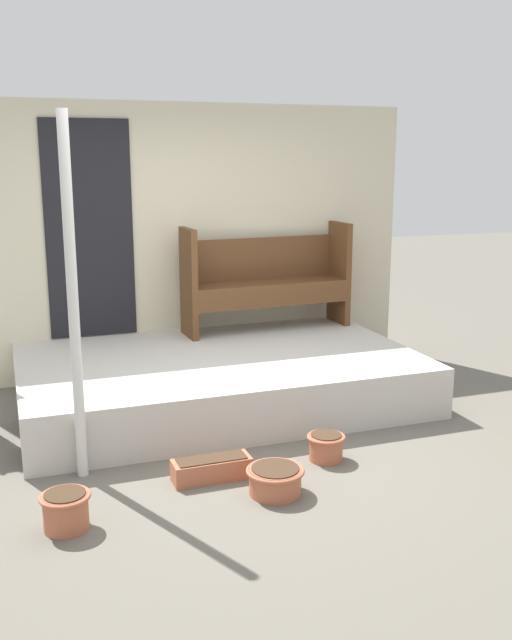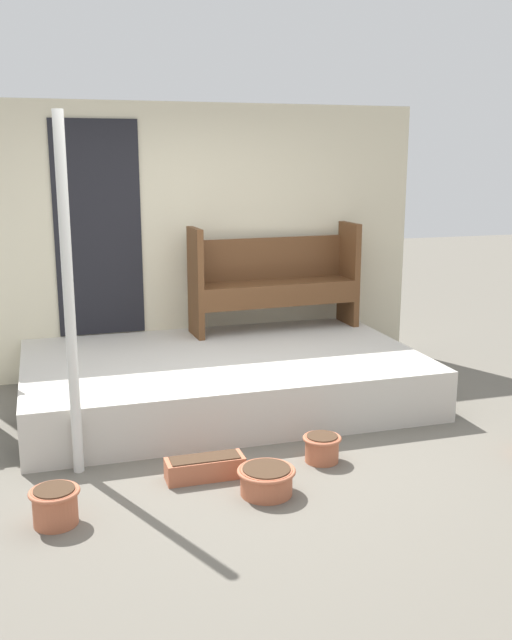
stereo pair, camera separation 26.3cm
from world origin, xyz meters
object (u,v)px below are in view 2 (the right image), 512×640
(bench, at_px, (274,276))
(flower_pot_right, at_px, (322,447))
(support_post, at_px, (69,300))
(planter_box_rect, at_px, (205,468))
(flower_pot_middle, at_px, (267,479))
(flower_pot_left, at_px, (55,505))

(bench, bearing_deg, flower_pot_right, -102.14)
(support_post, bearing_deg, planter_box_rect, -23.86)
(bench, bearing_deg, support_post, -139.69)
(flower_pot_middle, bearing_deg, support_post, 148.47)
(flower_pot_middle, distance_m, planter_box_rect, 0.47)
(flower_pot_left, xyz_separation_m, flower_pot_right, (1.82, 0.37, -0.02))
(flower_pot_middle, relative_size, flower_pot_right, 1.37)
(bench, xyz_separation_m, flower_pot_middle, (-0.90, -2.57, -0.86))
(flower_pot_middle, xyz_separation_m, flower_pot_right, (0.52, 0.36, 0.01))
(support_post, bearing_deg, flower_pot_left, -103.74)
(bench, height_order, planter_box_rect, bench)
(bench, relative_size, flower_pot_left, 5.64)
(support_post, relative_size, flower_pot_right, 8.68)
(flower_pot_left, bearing_deg, flower_pot_middle, 0.23)
(support_post, relative_size, planter_box_rect, 4.54)
(flower_pot_right, bearing_deg, support_post, 168.73)
(bench, xyz_separation_m, flower_pot_left, (-2.19, -2.58, -0.83))
(support_post, xyz_separation_m, flower_pot_middle, (1.13, -0.69, -1.09))
(flower_pot_middle, bearing_deg, bench, 70.80)
(flower_pot_right, relative_size, planter_box_rect, 0.52)
(flower_pot_middle, xyz_separation_m, planter_box_rect, (-0.33, 0.34, -0.02))
(flower_pot_right, bearing_deg, bench, 80.47)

